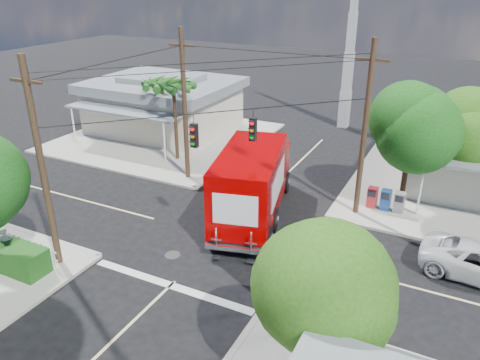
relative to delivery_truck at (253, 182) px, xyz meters
The scene contains 16 objects.
ground 3.25m from the delivery_truck, 100.19° to the right, with size 120.00×120.00×0.00m, color black.
sidewalk_ne 13.47m from the delivery_truck, 38.63° to the left, with size 14.12×14.12×0.14m.
sidewalk_nw 14.19m from the delivery_truck, 143.70° to the left, with size 14.12×14.12×0.14m.
road_markings 4.50m from the delivery_truck, 96.50° to the right, with size 32.00×32.00×0.01m.
building_nw 15.92m from the delivery_truck, 141.49° to the left, with size 10.80×10.20×4.30m.
radio_tower 17.83m from the delivery_truck, 89.86° to the left, with size 0.80×0.80×17.00m.
tree_ne_front 8.43m from the delivery_truck, 31.93° to the left, with size 4.21×4.14×6.66m.
tree_ne_back 11.55m from the delivery_truck, 34.42° to the left, with size 3.77×3.66×5.82m.
tree_se 11.96m from the delivery_truck, 56.22° to the right, with size 3.67×3.54×5.62m.
palm_nw_front 9.87m from the delivery_truck, 148.12° to the left, with size 3.01×3.08×5.59m.
palm_nw_back 12.17m from the delivery_truck, 147.07° to the left, with size 3.01×3.08×5.19m.
utility_poles 3.52m from the delivery_truck, 155.12° to the right, with size 12.00×10.68×9.00m.
picket_fence 11.67m from the delivery_truck, 135.38° to the right, with size 5.94×0.06×1.00m.
vending_boxes 7.17m from the delivery_truck, 31.13° to the left, with size 1.90×0.50×1.10m.
delivery_truck is the anchor object (origin of this frame).
pedestrian 11.58m from the delivery_truck, 130.65° to the right, with size 0.61×0.40×1.68m, color beige.
Camera 1 is at (9.55, -17.02, 11.65)m, focal length 35.00 mm.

